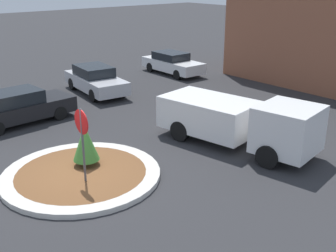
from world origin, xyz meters
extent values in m
plane|color=#2D2D30|center=(0.00, 0.00, 0.00)|extent=(120.00, 120.00, 0.00)
cylinder|color=beige|center=(0.00, 0.00, 0.08)|extent=(5.12, 5.12, 0.17)
cylinder|color=brown|center=(0.00, 0.00, 0.09)|extent=(4.20, 4.20, 0.17)
cylinder|color=#4C4C51|center=(0.62, -0.19, 1.26)|extent=(0.07, 0.07, 2.51)
cylinder|color=#B71414|center=(0.62, -0.19, 2.11)|extent=(0.77, 0.03, 0.77)
cylinder|color=brown|center=(-0.37, 0.42, 0.27)|extent=(0.08, 0.08, 0.20)
cone|color=#3D7F33|center=(-0.37, 0.42, 0.98)|extent=(0.88, 0.88, 1.23)
cube|color=white|center=(3.47, 6.18, 1.17)|extent=(2.28, 2.36, 1.61)
cube|color=white|center=(0.21, 5.62, 0.99)|extent=(3.98, 2.75, 1.26)
cube|color=black|center=(4.14, 6.29, 1.45)|extent=(0.35, 1.82, 0.56)
cylinder|color=black|center=(3.12, 7.13, 0.41)|extent=(0.84, 0.37, 0.81)
cylinder|color=black|center=(3.45, 5.16, 0.41)|extent=(0.84, 0.37, 0.81)
cylinder|color=black|center=(-0.62, 6.49, 0.41)|extent=(0.84, 0.37, 0.81)
cylinder|color=black|center=(-0.29, 4.53, 0.41)|extent=(0.84, 0.37, 0.81)
cube|color=#B7B7BC|center=(-8.43, 5.63, 0.62)|extent=(4.82, 2.34, 0.67)
cube|color=black|center=(-8.66, 5.66, 1.22)|extent=(2.40, 1.84, 0.53)
cylinder|color=black|center=(-6.91, 6.30, 0.33)|extent=(0.68, 0.27, 0.66)
cylinder|color=black|center=(-7.10, 4.64, 0.33)|extent=(0.68, 0.27, 0.66)
cylinder|color=black|center=(-9.77, 6.63, 0.33)|extent=(0.68, 0.27, 0.66)
cylinder|color=black|center=(-9.96, 4.97, 0.33)|extent=(0.68, 0.27, 0.66)
cube|color=black|center=(-6.36, 0.57, 0.60)|extent=(2.11, 4.77, 0.67)
cube|color=black|center=(-6.34, 0.33, 1.21)|extent=(1.73, 2.34, 0.55)
cylinder|color=black|center=(-7.28, 1.95, 0.31)|extent=(0.24, 0.64, 0.63)
cylinder|color=black|center=(-5.63, 2.06, 0.31)|extent=(0.24, 0.64, 0.63)
cube|color=silver|center=(-9.32, 11.92, 0.58)|extent=(4.52, 1.81, 0.65)
cube|color=black|center=(-9.55, 11.93, 1.15)|extent=(2.18, 1.56, 0.48)
cylinder|color=black|center=(-7.92, 12.70, 0.30)|extent=(0.61, 0.20, 0.60)
cylinder|color=black|center=(-7.94, 11.10, 0.30)|extent=(0.61, 0.20, 0.60)
cylinder|color=black|center=(-10.70, 12.75, 0.30)|extent=(0.61, 0.20, 0.60)
cylinder|color=black|center=(-10.73, 11.15, 0.30)|extent=(0.61, 0.20, 0.60)
camera|label=1|loc=(11.21, -5.75, 6.25)|focal=45.00mm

